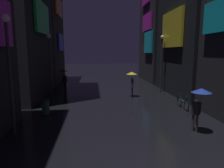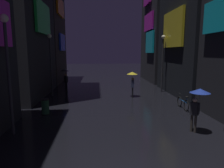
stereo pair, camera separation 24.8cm
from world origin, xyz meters
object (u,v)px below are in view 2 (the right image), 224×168
(pedestrian_foreground_left_yellow, at_px, (132,77))
(streetlamp_left_far, at_px, (50,57))
(streetlamp_right_far, at_px, (163,57))
(trash_bin, at_px, (45,106))
(bicycle_parked_at_storefront, at_px, (183,103))
(streetlamp_left_near, at_px, (8,61))
(pedestrian_midstreet_left_blue, at_px, (198,98))
(pedestrian_midstreet_centre_black, at_px, (65,74))

(pedestrian_foreground_left_yellow, distance_m, streetlamp_left_far, 7.11)
(streetlamp_right_far, bearing_deg, trash_bin, -146.98)
(bicycle_parked_at_storefront, bearing_deg, pedestrian_foreground_left_yellow, 126.24)
(bicycle_parked_at_storefront, distance_m, streetlamp_left_near, 10.62)
(streetlamp_left_near, bearing_deg, trash_bin, 77.26)
(streetlamp_left_far, distance_m, streetlamp_right_far, 10.04)
(streetlamp_left_far, height_order, streetlamp_right_far, streetlamp_right_far)
(pedestrian_midstreet_left_blue, height_order, bicycle_parked_at_storefront, pedestrian_midstreet_left_blue)
(pedestrian_midstreet_centre_black, xyz_separation_m, bicycle_parked_at_storefront, (8.82, -7.03, -1.28))
(pedestrian_foreground_left_yellow, distance_m, streetlamp_left_near, 10.09)
(pedestrian_midstreet_left_blue, xyz_separation_m, streetlamp_left_far, (-8.52, 8.74, 1.63))
(streetlamp_left_far, height_order, streetlamp_left_near, streetlamp_left_near)
(pedestrian_foreground_left_yellow, bearing_deg, pedestrian_midstreet_left_blue, -77.69)
(streetlamp_left_far, distance_m, trash_bin, 5.93)
(streetlamp_left_far, bearing_deg, streetlamp_left_near, -90.00)
(pedestrian_midstreet_left_blue, bearing_deg, streetlamp_left_near, 176.81)
(pedestrian_foreground_left_yellow, relative_size, streetlamp_left_far, 0.40)
(pedestrian_midstreet_centre_black, relative_size, trash_bin, 2.28)
(pedestrian_midstreet_left_blue, distance_m, bicycle_parked_at_storefront, 4.27)
(pedestrian_foreground_left_yellow, distance_m, streetlamp_right_far, 4.05)
(trash_bin, bearing_deg, pedestrian_midstreet_left_blue, -24.55)
(bicycle_parked_at_storefront, distance_m, streetlamp_left_far, 11.13)
(streetlamp_left_near, bearing_deg, bicycle_parked_at_storefront, 19.77)
(pedestrian_midstreet_centre_black, bearing_deg, streetlamp_left_far, -109.41)
(streetlamp_left_near, xyz_separation_m, trash_bin, (0.70, 3.10, -2.89))
(pedestrian_midstreet_centre_black, relative_size, streetlamp_left_near, 0.40)
(pedestrian_foreground_left_yellow, relative_size, streetlamp_left_near, 0.40)
(pedestrian_midstreet_centre_black, bearing_deg, bicycle_parked_at_storefront, -38.59)
(bicycle_parked_at_storefront, bearing_deg, pedestrian_midstreet_left_blue, -105.44)
(pedestrian_midstreet_centre_black, xyz_separation_m, trash_bin, (-0.08, -7.39, -1.20))
(pedestrian_midstreet_centre_black, distance_m, bicycle_parked_at_storefront, 11.35)
(pedestrian_foreground_left_yellow, height_order, streetlamp_left_near, streetlamp_left_near)
(pedestrian_midstreet_left_blue, relative_size, pedestrian_foreground_left_yellow, 1.00)
(pedestrian_foreground_left_yellow, xyz_separation_m, trash_bin, (-6.14, -4.12, -1.20))
(pedestrian_midstreet_centre_black, relative_size, streetlamp_left_far, 0.40)
(pedestrian_midstreet_left_blue, relative_size, streetlamp_left_near, 0.40)
(pedestrian_foreground_left_yellow, bearing_deg, trash_bin, -146.10)
(trash_bin, bearing_deg, bicycle_parked_at_storefront, 2.28)
(bicycle_parked_at_storefront, bearing_deg, streetlamp_left_far, 153.38)
(bicycle_parked_at_storefront, xyz_separation_m, streetlamp_left_far, (-9.60, 4.81, 2.91))
(pedestrian_foreground_left_yellow, distance_m, trash_bin, 7.49)
(streetlamp_left_far, height_order, trash_bin, streetlamp_left_far)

